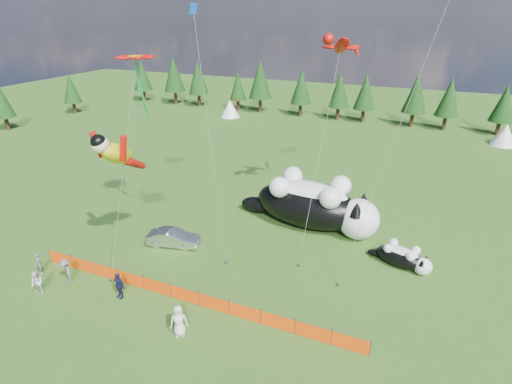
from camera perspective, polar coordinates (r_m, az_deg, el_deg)
ground at (r=27.62m, az=-6.74°, el=-11.59°), size 160.00×160.00×0.00m
safety_fence at (r=25.31m, az=-10.19°, el=-14.26°), size 22.06×0.06×1.10m
tree_line at (r=66.35m, az=12.72°, el=13.31°), size 90.00×4.00×8.00m
festival_tents at (r=61.02m, az=21.83°, el=8.71°), size 50.00×3.20×2.80m
cat_large at (r=32.40m, az=8.31°, el=-1.67°), size 11.93×5.05×4.31m
cat_small at (r=29.54m, az=20.26°, el=-8.68°), size 4.39×2.51×1.62m
car at (r=30.73m, az=-11.72°, el=-6.46°), size 4.12×2.25×1.29m
spectator_a at (r=30.75m, az=-28.62°, el=-8.95°), size 0.66×0.54×1.56m
spectator_b at (r=28.77m, az=-28.79°, el=-11.32°), size 0.78×0.47×1.60m
spectator_c at (r=26.40m, az=-19.02°, el=-12.50°), size 1.12×0.72×1.76m
spectator_d at (r=28.90m, az=-25.47°, el=-10.19°), size 1.28×1.02×1.77m
spectator_e at (r=22.95m, az=-10.96°, el=-17.62°), size 1.12×1.00×1.91m
superhero_kite at (r=26.98m, az=-19.16°, el=5.19°), size 4.93×5.64×10.05m
gecko_kite at (r=31.63m, az=12.16°, el=19.73°), size 4.20×11.53×16.12m
flower_kite at (r=28.73m, az=-16.86°, el=17.63°), size 3.07×7.86×14.69m
diamond_kite_a at (r=29.96m, az=-8.72°, el=22.69°), size 4.98×5.76×17.59m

